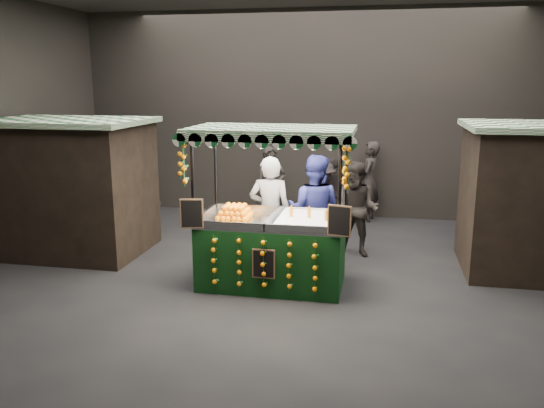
# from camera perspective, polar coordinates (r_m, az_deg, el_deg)

# --- Properties ---
(ground) EXTENTS (12.00, 12.00, 0.00)m
(ground) POSITION_cam_1_polar(r_m,az_deg,el_deg) (9.31, 1.27, -8.20)
(ground) COLOR black
(ground) RESTS_ON ground
(market_hall) EXTENTS (12.10, 10.10, 5.05)m
(market_hall) POSITION_cam_1_polar(r_m,az_deg,el_deg) (8.71, 1.38, 13.09)
(market_hall) COLOR black
(market_hall) RESTS_ON ground
(neighbour_stall_left) EXTENTS (3.00, 2.20, 2.60)m
(neighbour_stall_left) POSITION_cam_1_polar(r_m,az_deg,el_deg) (11.43, -20.04, 1.76)
(neighbour_stall_left) COLOR black
(neighbour_stall_left) RESTS_ON ground
(juice_stall) EXTENTS (2.68, 1.58, 2.60)m
(juice_stall) POSITION_cam_1_polar(r_m,az_deg,el_deg) (9.00, 0.02, -3.53)
(juice_stall) COLOR black
(juice_stall) RESTS_ON ground
(vendor_grey) EXTENTS (0.77, 0.52, 2.03)m
(vendor_grey) POSITION_cam_1_polar(r_m,az_deg,el_deg) (9.75, -0.19, -0.98)
(vendor_grey) COLOR slate
(vendor_grey) RESTS_ON ground
(vendor_blue) EXTENTS (1.06, 0.87, 2.03)m
(vendor_blue) POSITION_cam_1_polar(r_m,az_deg,el_deg) (9.97, 4.35, -0.71)
(vendor_blue) COLOR navy
(vendor_blue) RESTS_ON ground
(shopper_0) EXTENTS (0.79, 0.64, 1.87)m
(shopper_0) POSITION_cam_1_polar(r_m,az_deg,el_deg) (12.50, -0.11, 1.67)
(shopper_0) COLOR black
(shopper_0) RESTS_ON ground
(shopper_1) EXTENTS (1.05, 0.91, 1.82)m
(shopper_1) POSITION_cam_1_polar(r_m,az_deg,el_deg) (10.66, 8.71, -0.55)
(shopper_1) COLOR black
(shopper_1) RESTS_ON ground
(shopper_2) EXTENTS (0.95, 0.45, 1.58)m
(shopper_2) POSITION_cam_1_polar(r_m,az_deg,el_deg) (12.85, 6.38, 1.22)
(shopper_2) COLOR black
(shopper_2) RESTS_ON ground
(shopper_3) EXTENTS (0.98, 1.17, 1.57)m
(shopper_3) POSITION_cam_1_polar(r_m,az_deg,el_deg) (12.33, 5.30, 0.75)
(shopper_3) COLOR black
(shopper_3) RESTS_ON ground
(shopper_4) EXTENTS (0.91, 0.62, 1.79)m
(shopper_4) POSITION_cam_1_polar(r_m,az_deg,el_deg) (12.72, -13.43, 1.32)
(shopper_4) COLOR black
(shopper_4) RESTS_ON ground
(shopper_5) EXTENTS (1.32, 1.50, 1.64)m
(shopper_5) POSITION_cam_1_polar(r_m,az_deg,el_deg) (11.57, 20.85, -0.65)
(shopper_5) COLOR #2B2823
(shopper_5) RESTS_ON ground
(shopper_6) EXTENTS (0.56, 0.76, 1.91)m
(shopper_6) POSITION_cam_1_polar(r_m,az_deg,el_deg) (13.39, 9.98, 2.30)
(shopper_6) COLOR #292321
(shopper_6) RESTS_ON ground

